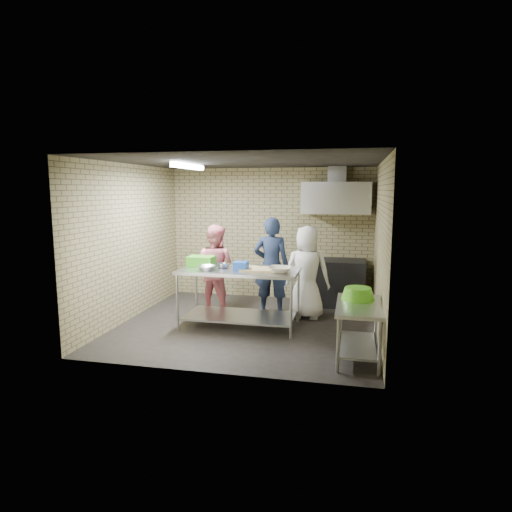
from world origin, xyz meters
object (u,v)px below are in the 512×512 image
at_px(prep_table, 240,298).
at_px(blue_tub, 241,266).
at_px(side_counter, 358,331).
at_px(stove, 334,282).
at_px(green_crate, 201,261).
at_px(green_basin, 358,294).
at_px(man_navy, 271,266).
at_px(woman_pink, 215,269).
at_px(bottle_green, 360,202).
at_px(woman_white, 307,272).
at_px(bottle_red, 339,201).

distance_m(prep_table, blue_tub, 0.57).
distance_m(prep_table, side_counter, 2.16).
bearing_deg(stove, green_crate, -143.05).
bearing_deg(green_basin, stove, 99.76).
bearing_deg(man_navy, green_crate, 31.67).
xyz_separation_m(side_counter, stove, (-0.45, 2.75, 0.08)).
bearing_deg(woman_pink, bottle_green, -144.41).
height_order(green_basin, woman_white, woman_white).
xyz_separation_m(side_counter, bottle_green, (0.00, 2.99, 1.64)).
distance_m(green_basin, woman_pink, 3.00).
bearing_deg(prep_table, woman_pink, 130.53).
xyz_separation_m(prep_table, woman_pink, (-0.68, 0.79, 0.33)).
height_order(prep_table, woman_pink, woman_pink).
bearing_deg(green_basin, side_counter, -85.43).
bearing_deg(bottle_green, blue_tub, -131.75).
bearing_deg(prep_table, bottle_green, 46.09).
bearing_deg(woman_white, stove, -110.24).
distance_m(woman_pink, woman_white, 1.70).
height_order(side_counter, man_navy, man_navy).
xyz_separation_m(side_counter, blue_tub, (-1.86, 0.90, 0.67)).
xyz_separation_m(green_basin, woman_white, (-0.87, 1.50, -0.01)).
bearing_deg(green_crate, blue_tub, -16.35).
relative_size(blue_tub, green_basin, 0.47).
bearing_deg(green_crate, woman_white, 19.93).
xyz_separation_m(green_crate, woman_white, (1.73, 0.63, -0.24)).
bearing_deg(side_counter, bottle_red, 97.62).
height_order(bottle_red, woman_white, bottle_red).
height_order(green_crate, bottle_red, bottle_red).
xyz_separation_m(green_basin, woman_pink, (-2.57, 1.55, -0.02)).
distance_m(man_navy, woman_white, 0.67).
xyz_separation_m(bottle_green, woman_white, (-0.89, -1.24, -1.19)).
relative_size(green_crate, woman_pink, 0.27).
distance_m(side_counter, man_navy, 2.48).
height_order(green_crate, blue_tub, green_crate).
distance_m(green_crate, green_basin, 2.74).
xyz_separation_m(stove, man_navy, (-1.09, -0.87, 0.44)).
relative_size(bottle_red, bottle_green, 1.20).
bearing_deg(man_navy, woman_white, 165.53).
height_order(side_counter, bottle_green, bottle_green).
xyz_separation_m(blue_tub, bottle_green, (1.86, 2.09, 0.97)).
bearing_deg(green_crate, woman_pink, 88.09).
bearing_deg(woman_white, bottle_green, -122.24).
bearing_deg(blue_tub, woman_white, 40.91).
distance_m(bottle_green, woman_white, 1.94).
relative_size(bottle_red, woman_pink, 0.11).
distance_m(stove, man_navy, 1.47).
distance_m(bottle_red, woman_pink, 2.78).
bearing_deg(green_basin, bottle_green, 89.58).
bearing_deg(woman_pink, bottle_red, -140.56).
bearing_deg(bottle_red, side_counter, -82.38).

